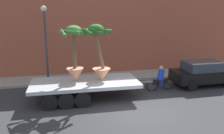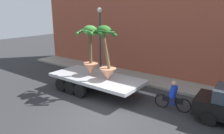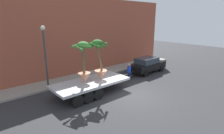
# 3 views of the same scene
# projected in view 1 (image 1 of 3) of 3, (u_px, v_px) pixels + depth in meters

# --- Properties ---
(ground_plane) EXTENTS (60.00, 60.00, 0.00)m
(ground_plane) POSITION_uv_depth(u_px,v_px,m) (136.00, 113.00, 11.06)
(ground_plane) COLOR #2D2D30
(sidewalk) EXTENTS (24.00, 2.20, 0.15)m
(sidewalk) POSITION_uv_depth(u_px,v_px,m) (110.00, 77.00, 16.84)
(sidewalk) COLOR gray
(sidewalk) RESTS_ON ground
(building_facade) EXTENTS (24.00, 1.20, 7.48)m
(building_facade) POSITION_uv_depth(u_px,v_px,m) (106.00, 23.00, 17.60)
(building_facade) COLOR #9E4C38
(building_facade) RESTS_ON ground
(flatbed_trailer) EXTENTS (6.74, 2.60, 0.98)m
(flatbed_trailer) POSITION_uv_depth(u_px,v_px,m) (81.00, 85.00, 12.65)
(flatbed_trailer) COLOR #B7BABF
(flatbed_trailer) RESTS_ON ground
(potted_palm_rear) EXTENTS (1.66, 1.53, 3.04)m
(potted_palm_rear) POSITION_uv_depth(u_px,v_px,m) (99.00, 54.00, 12.40)
(potted_palm_rear) COLOR tan
(potted_palm_rear) RESTS_ON flatbed_trailer
(potted_palm_middle) EXTENTS (1.47, 1.53, 2.98)m
(potted_palm_middle) POSITION_uv_depth(u_px,v_px,m) (74.00, 54.00, 12.28)
(potted_palm_middle) COLOR tan
(potted_palm_middle) RESTS_ON flatbed_trailer
(cyclist) EXTENTS (1.84, 0.38, 1.54)m
(cyclist) POSITION_uv_depth(u_px,v_px,m) (161.00, 79.00, 14.07)
(cyclist) COLOR black
(cyclist) RESTS_ON ground
(parked_car) EXTENTS (4.25, 1.92, 1.58)m
(parked_car) POSITION_uv_depth(u_px,v_px,m) (204.00, 73.00, 14.95)
(parked_car) COLOR black
(parked_car) RESTS_ON ground
(street_lamp) EXTENTS (0.36, 0.36, 4.83)m
(street_lamp) POSITION_uv_depth(u_px,v_px,m) (45.00, 35.00, 14.50)
(street_lamp) COLOR #383D42
(street_lamp) RESTS_ON sidewalk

